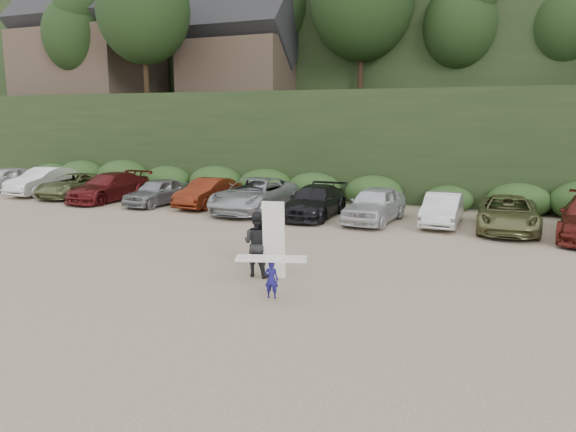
% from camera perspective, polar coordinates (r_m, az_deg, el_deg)
% --- Properties ---
extents(ground, '(120.00, 120.00, 0.00)m').
position_cam_1_polar(ground, '(17.14, -7.47, -5.65)').
color(ground, tan).
rests_on(ground, ground).
extents(hillside_backdrop, '(90.00, 41.50, 28.00)m').
position_cam_1_polar(hillside_backdrop, '(51.17, 14.35, 17.31)').
color(hillside_backdrop, black).
rests_on(hillside_backdrop, ground).
extents(parked_cars, '(39.95, 6.00, 1.64)m').
position_cam_1_polar(parked_cars, '(26.80, -1.00, 1.84)').
color(parked_cars, silver).
rests_on(parked_cars, ground).
extents(child_surfer, '(1.88, 1.09, 1.09)m').
position_cam_1_polar(child_surfer, '(14.46, -1.70, -5.54)').
color(child_surfer, navy).
rests_on(child_surfer, ground).
extents(adult_surfer, '(1.41, 0.83, 2.27)m').
position_cam_1_polar(adult_surfer, '(16.36, -2.95, -2.81)').
color(adult_surfer, black).
rests_on(adult_surfer, ground).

